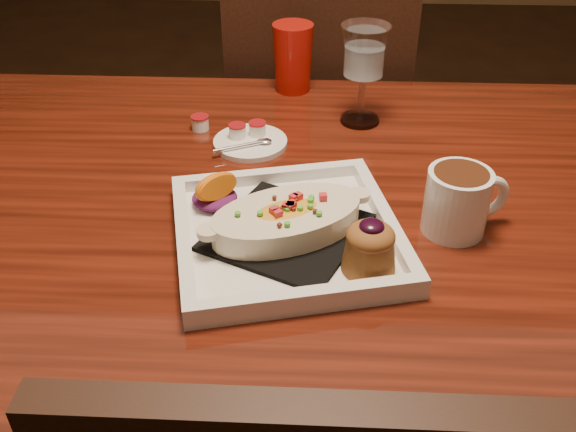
{
  "coord_description": "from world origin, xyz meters",
  "views": [
    {
      "loc": [
        -0.0,
        -0.78,
        1.27
      ],
      "look_at": [
        -0.04,
        -0.07,
        0.77
      ],
      "focal_mm": 40.0,
      "sensor_mm": 36.0,
      "label": 1
    }
  ],
  "objects_px": {
    "table": "(314,254)",
    "plate": "(293,228)",
    "saucer": "(249,140)",
    "chair_far": "(316,143)",
    "goblet": "(364,57)",
    "red_tumbler": "(293,58)",
    "coffee_mug": "(459,199)"
  },
  "relations": [
    {
      "from": "goblet",
      "to": "red_tumbler",
      "type": "distance_m",
      "value": 0.19
    },
    {
      "from": "table",
      "to": "chair_far",
      "type": "height_order",
      "value": "chair_far"
    },
    {
      "from": "chair_far",
      "to": "plate",
      "type": "relative_size",
      "value": 2.65
    },
    {
      "from": "coffee_mug",
      "to": "goblet",
      "type": "distance_m",
      "value": 0.35
    },
    {
      "from": "coffee_mug",
      "to": "table",
      "type": "bearing_deg",
      "value": 144.98
    },
    {
      "from": "plate",
      "to": "saucer",
      "type": "distance_m",
      "value": 0.29
    },
    {
      "from": "plate",
      "to": "red_tumbler",
      "type": "height_order",
      "value": "red_tumbler"
    },
    {
      "from": "table",
      "to": "red_tumbler",
      "type": "distance_m",
      "value": 0.43
    },
    {
      "from": "red_tumbler",
      "to": "coffee_mug",
      "type": "bearing_deg",
      "value": -62.03
    },
    {
      "from": "table",
      "to": "saucer",
      "type": "xyz_separation_m",
      "value": [
        -0.11,
        0.17,
        0.11
      ]
    },
    {
      "from": "table",
      "to": "red_tumbler",
      "type": "bearing_deg",
      "value": 97.18
    },
    {
      "from": "saucer",
      "to": "chair_far",
      "type": "bearing_deg",
      "value": 75.94
    },
    {
      "from": "coffee_mug",
      "to": "goblet",
      "type": "relative_size",
      "value": 0.68
    },
    {
      "from": "coffee_mug",
      "to": "goblet",
      "type": "height_order",
      "value": "goblet"
    },
    {
      "from": "coffee_mug",
      "to": "red_tumbler",
      "type": "height_order",
      "value": "red_tumbler"
    },
    {
      "from": "goblet",
      "to": "saucer",
      "type": "bearing_deg",
      "value": -153.53
    },
    {
      "from": "saucer",
      "to": "coffee_mug",
      "type": "bearing_deg",
      "value": -36.53
    },
    {
      "from": "goblet",
      "to": "red_tumbler",
      "type": "relative_size",
      "value": 1.34
    },
    {
      "from": "goblet",
      "to": "saucer",
      "type": "distance_m",
      "value": 0.24
    },
    {
      "from": "coffee_mug",
      "to": "chair_far",
      "type": "bearing_deg",
      "value": 87.08
    },
    {
      "from": "chair_far",
      "to": "goblet",
      "type": "height_order",
      "value": "chair_far"
    },
    {
      "from": "table",
      "to": "saucer",
      "type": "bearing_deg",
      "value": 123.96
    },
    {
      "from": "table",
      "to": "red_tumbler",
      "type": "height_order",
      "value": "red_tumbler"
    },
    {
      "from": "plate",
      "to": "goblet",
      "type": "height_order",
      "value": "goblet"
    },
    {
      "from": "table",
      "to": "coffee_mug",
      "type": "xyz_separation_m",
      "value": [
        0.19,
        -0.06,
        0.15
      ]
    },
    {
      "from": "coffee_mug",
      "to": "goblet",
      "type": "bearing_deg",
      "value": 91.23
    },
    {
      "from": "chair_far",
      "to": "plate",
      "type": "xyz_separation_m",
      "value": [
        -0.03,
        -0.73,
        0.27
      ]
    },
    {
      "from": "chair_far",
      "to": "red_tumbler",
      "type": "distance_m",
      "value": 0.39
    },
    {
      "from": "plate",
      "to": "goblet",
      "type": "distance_m",
      "value": 0.39
    },
    {
      "from": "table",
      "to": "plate",
      "type": "bearing_deg",
      "value": -105.77
    },
    {
      "from": "plate",
      "to": "coffee_mug",
      "type": "xyz_separation_m",
      "value": [
        0.22,
        0.04,
        0.02
      ]
    },
    {
      "from": "coffee_mug",
      "to": "saucer",
      "type": "distance_m",
      "value": 0.38
    }
  ]
}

